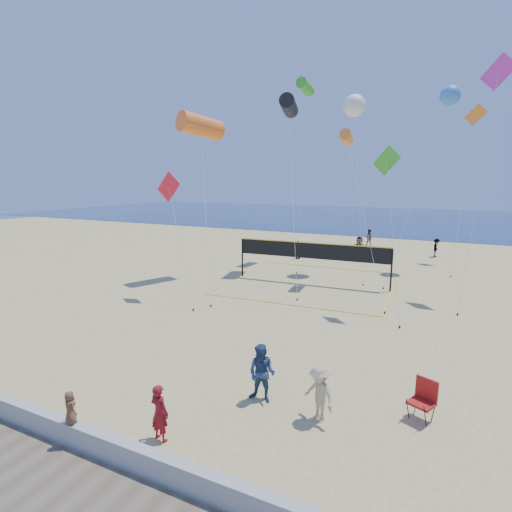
% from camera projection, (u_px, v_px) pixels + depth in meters
% --- Properties ---
extents(ground, '(120.00, 120.00, 0.00)m').
position_uv_depth(ground, '(211.00, 405.00, 11.71)').
color(ground, '#CEB874').
rests_on(ground, ground).
extents(ocean, '(140.00, 50.00, 0.03)m').
position_uv_depth(ocean, '(410.00, 219.00, 66.49)').
color(ocean, navy).
rests_on(ocean, ground).
extents(seawall, '(32.00, 0.30, 0.60)m').
position_uv_depth(seawall, '(139.00, 459.00, 9.00)').
color(seawall, '#ABABA7').
rests_on(seawall, ground).
extents(woman, '(0.59, 0.43, 1.51)m').
position_uv_depth(woman, '(160.00, 413.00, 10.00)').
color(woman, maroon).
rests_on(woman, ground).
extents(toddler, '(0.46, 0.36, 0.84)m').
position_uv_depth(toddler, '(70.00, 407.00, 9.76)').
color(toddler, brown).
rests_on(toddler, seawall).
extents(bystander_a, '(0.86, 0.68, 1.76)m').
position_uv_depth(bystander_a, '(262.00, 373.00, 11.77)').
color(bystander_a, navy).
rests_on(bystander_a, ground).
extents(bystander_b, '(1.18, 1.01, 1.58)m').
position_uv_depth(bystander_b, '(319.00, 393.00, 10.83)').
color(bystander_b, tan).
rests_on(bystander_b, ground).
extents(far_person_0, '(0.75, 0.96, 1.52)m').
position_uv_depth(far_person_0, '(298.00, 250.00, 32.98)').
color(far_person_0, gray).
rests_on(far_person_0, ground).
extents(far_person_1, '(1.87, 0.86, 1.94)m').
position_uv_depth(far_person_1, '(359.00, 249.00, 32.32)').
color(far_person_1, gray).
rests_on(far_person_1, ground).
extents(far_person_3, '(0.82, 0.64, 1.66)m').
position_uv_depth(far_person_3, '(369.00, 238.00, 39.15)').
color(far_person_3, gray).
rests_on(far_person_3, ground).
extents(far_person_4, '(0.60, 1.01, 1.55)m').
position_uv_depth(far_person_4, '(436.00, 248.00, 33.82)').
color(far_person_4, gray).
rests_on(far_person_4, ground).
extents(camp_chair, '(0.80, 0.91, 1.28)m').
position_uv_depth(camp_chair, '(424.00, 397.00, 10.90)').
color(camp_chair, '#A41712').
rests_on(camp_chair, ground).
extents(volleyball_net, '(10.24, 10.10, 2.63)m').
position_uv_depth(volleyball_net, '(312.00, 255.00, 25.03)').
color(volleyball_net, black).
rests_on(volleyball_net, ground).
extents(kite_0, '(5.22, 7.25, 10.68)m').
position_uv_depth(kite_0, '(201.00, 126.00, 25.44)').
color(kite_0, orange).
rests_on(kite_0, ground).
extents(kite_1, '(4.20, 8.34, 12.10)m').
position_uv_depth(kite_1, '(289.00, 106.00, 27.20)').
color(kite_1, black).
rests_on(kite_1, ground).
extents(kite_2, '(3.93, 5.87, 9.41)m').
position_uv_depth(kite_2, '(347.00, 138.00, 23.80)').
color(kite_2, orange).
rests_on(kite_2, ground).
extents(kite_3, '(3.44, 1.88, 6.94)m').
position_uv_depth(kite_3, '(170.00, 192.00, 21.44)').
color(kite_3, red).
rests_on(kite_3, ground).
extents(kite_4, '(1.97, 2.16, 8.06)m').
position_uv_depth(kite_4, '(387.00, 171.00, 18.46)').
color(kite_4, green).
rests_on(kite_4, ground).
extents(kite_5, '(1.78, 4.71, 12.82)m').
position_uv_depth(kite_5, '(497.00, 84.00, 20.42)').
color(kite_5, '#CE2DBA').
rests_on(kite_5, ground).
extents(kite_6, '(2.84, 4.72, 12.10)m').
position_uv_depth(kite_6, '(354.00, 106.00, 26.79)').
color(kite_6, white).
rests_on(kite_6, ground).
extents(kite_7, '(3.35, 8.21, 12.79)m').
position_uv_depth(kite_7, '(450.00, 96.00, 27.19)').
color(kite_7, '#387FDC').
rests_on(kite_7, ground).
extents(kite_8, '(1.92, 6.17, 14.00)m').
position_uv_depth(kite_8, '(305.00, 87.00, 30.42)').
color(kite_8, green).
rests_on(kite_8, ground).
extents(kite_9, '(1.64, 7.06, 12.17)m').
position_uv_depth(kite_9, '(474.00, 124.00, 30.28)').
color(kite_9, orange).
rests_on(kite_9, ground).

